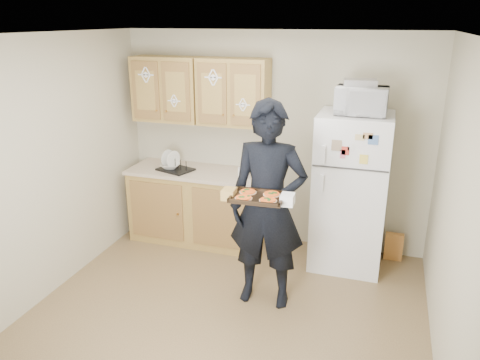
% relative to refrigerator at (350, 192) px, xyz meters
% --- Properties ---
extents(floor, '(3.60, 3.60, 0.00)m').
position_rel_refrigerator_xyz_m(floor, '(-0.95, -1.43, -0.85)').
color(floor, brown).
rests_on(floor, ground).
extents(ceiling, '(3.60, 3.60, 0.00)m').
position_rel_refrigerator_xyz_m(ceiling, '(-0.95, -1.43, 1.65)').
color(ceiling, beige).
rests_on(ceiling, wall_back).
extents(wall_back, '(3.60, 0.04, 2.50)m').
position_rel_refrigerator_xyz_m(wall_back, '(-0.95, 0.37, 0.40)').
color(wall_back, '#B6AF94').
rests_on(wall_back, floor).
extents(wall_front, '(3.60, 0.04, 2.50)m').
position_rel_refrigerator_xyz_m(wall_front, '(-0.95, -3.23, 0.40)').
color(wall_front, '#B6AF94').
rests_on(wall_front, floor).
extents(wall_left, '(0.04, 3.60, 2.50)m').
position_rel_refrigerator_xyz_m(wall_left, '(-2.75, -1.43, 0.40)').
color(wall_left, '#B6AF94').
rests_on(wall_left, floor).
extents(wall_right, '(0.04, 3.60, 2.50)m').
position_rel_refrigerator_xyz_m(wall_right, '(0.85, -1.43, 0.40)').
color(wall_right, '#B6AF94').
rests_on(wall_right, floor).
extents(refrigerator, '(0.75, 0.70, 1.70)m').
position_rel_refrigerator_xyz_m(refrigerator, '(0.00, 0.00, 0.00)').
color(refrigerator, white).
rests_on(refrigerator, floor).
extents(base_cabinet, '(1.60, 0.60, 0.86)m').
position_rel_refrigerator_xyz_m(base_cabinet, '(-1.80, 0.05, -0.42)').
color(base_cabinet, olive).
rests_on(base_cabinet, floor).
extents(countertop, '(1.64, 0.64, 0.04)m').
position_rel_refrigerator_xyz_m(countertop, '(-1.80, 0.05, 0.03)').
color(countertop, beige).
rests_on(countertop, base_cabinet).
extents(upper_cab_left, '(0.80, 0.33, 0.75)m').
position_rel_refrigerator_xyz_m(upper_cab_left, '(-2.20, 0.18, 0.98)').
color(upper_cab_left, olive).
rests_on(upper_cab_left, wall_back).
extents(upper_cab_right, '(0.80, 0.33, 0.75)m').
position_rel_refrigerator_xyz_m(upper_cab_right, '(-1.38, 0.18, 0.98)').
color(upper_cab_right, olive).
rests_on(upper_cab_right, wall_back).
extents(cereal_box, '(0.20, 0.07, 0.32)m').
position_rel_refrigerator_xyz_m(cereal_box, '(0.52, 0.24, -0.69)').
color(cereal_box, '#EAB352').
rests_on(cereal_box, floor).
extents(person, '(0.74, 0.50, 1.96)m').
position_rel_refrigerator_xyz_m(person, '(-0.66, -0.98, 0.13)').
color(person, black).
rests_on(person, floor).
extents(baking_tray, '(0.46, 0.35, 0.04)m').
position_rel_refrigerator_xyz_m(baking_tray, '(-0.68, -1.27, 0.33)').
color(baking_tray, black).
rests_on(baking_tray, person).
extents(pizza_front_left, '(0.15, 0.15, 0.02)m').
position_rel_refrigerator_xyz_m(pizza_front_left, '(-0.78, -1.35, 0.34)').
color(pizza_front_left, orange).
rests_on(pizza_front_left, baking_tray).
extents(pizza_front_right, '(0.15, 0.15, 0.02)m').
position_rel_refrigerator_xyz_m(pizza_front_right, '(-0.57, -1.34, 0.34)').
color(pizza_front_right, orange).
rests_on(pizza_front_right, baking_tray).
extents(pizza_back_left, '(0.15, 0.15, 0.02)m').
position_rel_refrigerator_xyz_m(pizza_back_left, '(-0.78, -1.20, 0.34)').
color(pizza_back_left, orange).
rests_on(pizza_back_left, baking_tray).
extents(pizza_back_right, '(0.15, 0.15, 0.02)m').
position_rel_refrigerator_xyz_m(pizza_back_right, '(-0.58, -1.20, 0.34)').
color(pizza_back_right, orange).
rests_on(pizza_back_right, baking_tray).
extents(microwave, '(0.51, 0.35, 0.28)m').
position_rel_refrigerator_xyz_m(microwave, '(0.04, -0.05, 0.99)').
color(microwave, white).
rests_on(microwave, refrigerator).
extents(foil_pan, '(0.34, 0.26, 0.07)m').
position_rel_refrigerator_xyz_m(foil_pan, '(0.01, -0.02, 1.16)').
color(foil_pan, silver).
rests_on(foil_pan, microwave).
extents(dish_rack, '(0.46, 0.40, 0.16)m').
position_rel_refrigerator_xyz_m(dish_rack, '(-2.04, -0.02, 0.13)').
color(dish_rack, black).
rests_on(dish_rack, countertop).
extents(bowl, '(0.29, 0.29, 0.06)m').
position_rel_refrigerator_xyz_m(bowl, '(-2.11, -0.02, 0.10)').
color(bowl, silver).
rests_on(bowl, dish_rack).
extents(soap_bottle, '(0.12, 0.12, 0.21)m').
position_rel_refrigerator_xyz_m(soap_bottle, '(-1.18, -0.08, 0.16)').
color(soap_bottle, white).
rests_on(soap_bottle, countertop).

